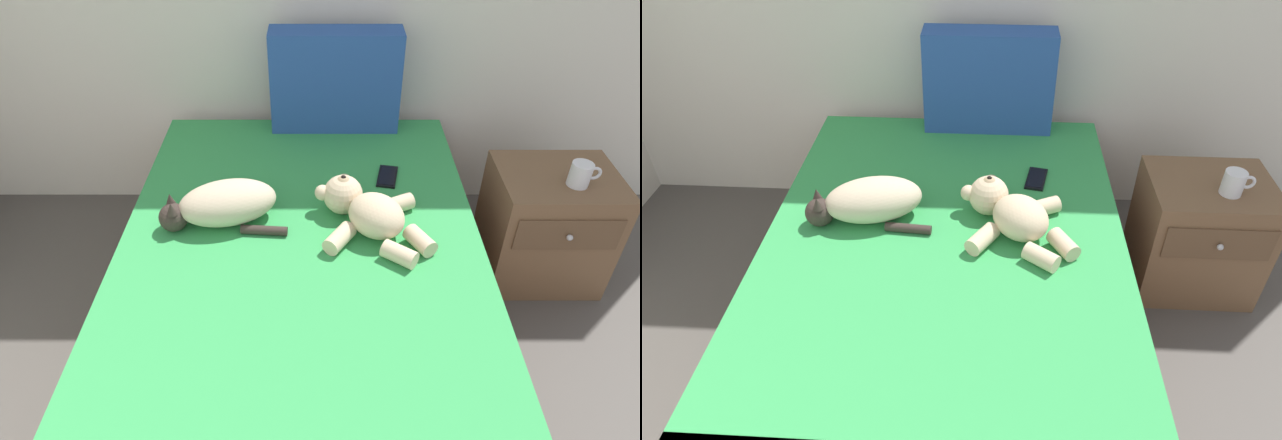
% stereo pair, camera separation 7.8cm
% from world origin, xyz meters
% --- Properties ---
extents(bed, '(1.28, 1.96, 0.50)m').
position_xyz_m(bed, '(1.63, 2.62, 0.25)').
color(bed, brown).
rests_on(bed, ground_plane).
extents(patterned_cushion, '(0.55, 0.14, 0.44)m').
position_xyz_m(patterned_cushion, '(1.76, 3.50, 0.71)').
color(patterned_cushion, '#264C99').
rests_on(patterned_cushion, bed).
extents(cat, '(0.44, 0.27, 0.15)m').
position_xyz_m(cat, '(1.36, 2.81, 0.57)').
color(cat, '#C6B293').
rests_on(cat, bed).
extents(teddy_bear, '(0.41, 0.43, 0.15)m').
position_xyz_m(teddy_bear, '(1.86, 2.78, 0.56)').
color(teddy_bear, beige).
rests_on(teddy_bear, bed).
extents(cell_phone, '(0.10, 0.16, 0.01)m').
position_xyz_m(cell_phone, '(1.96, 3.09, 0.50)').
color(cell_phone, black).
rests_on(cell_phone, bed).
extents(nightstand, '(0.48, 0.42, 0.51)m').
position_xyz_m(nightstand, '(2.65, 3.08, 0.25)').
color(nightstand, brown).
rests_on(nightstand, ground_plane).
extents(mug, '(0.12, 0.08, 0.09)m').
position_xyz_m(mug, '(2.69, 3.02, 0.55)').
color(mug, silver).
rests_on(mug, nightstand).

